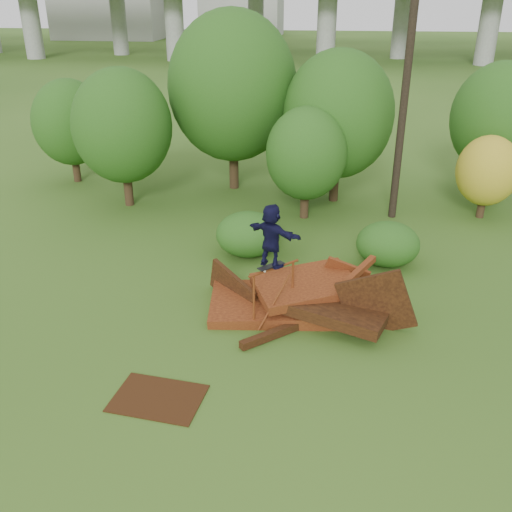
# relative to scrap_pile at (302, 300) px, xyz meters

# --- Properties ---
(ground) EXTENTS (240.00, 240.00, 0.00)m
(ground) POSITION_rel_scrap_pile_xyz_m (-0.41, -2.01, -0.39)
(ground) COLOR #2D5116
(ground) RESTS_ON ground
(scrap_pile) EXTENTS (5.63, 3.57, 2.08)m
(scrap_pile) POSITION_rel_scrap_pile_xyz_m (0.00, 0.00, 0.00)
(scrap_pile) COLOR #40160B
(scrap_pile) RESTS_ON ground
(grind_rail) EXTENTS (1.16, 1.14, 1.56)m
(grind_rail) POSITION_rel_scrap_pile_xyz_m (-0.70, -0.51, 0.65)
(grind_rail) COLOR maroon
(grind_rail) RESTS_ON ground
(skateboard) EXTENTS (0.66, 0.66, 0.08)m
(skateboard) POSITION_rel_scrap_pile_xyz_m (-0.76, -0.58, 1.23)
(skateboard) COLOR black
(skateboard) RESTS_ON grind_rail
(skater) EXTENTS (1.52, 1.14, 1.60)m
(skater) POSITION_rel_scrap_pile_xyz_m (-0.76, -0.58, 2.04)
(skater) COLOR black
(skater) RESTS_ON skateboard
(flat_plate) EXTENTS (2.00, 1.54, 0.03)m
(flat_plate) POSITION_rel_scrap_pile_xyz_m (-2.79, -3.91, -0.37)
(flat_plate) COLOR #341B0B
(flat_plate) RESTS_ON ground
(tree_0) EXTENTS (3.76, 3.76, 5.31)m
(tree_0) POSITION_rel_scrap_pile_xyz_m (-7.28, 7.57, 2.75)
(tree_0) COLOR black
(tree_0) RESTS_ON ground
(tree_1) EXTENTS (5.22, 5.22, 7.26)m
(tree_1) POSITION_rel_scrap_pile_xyz_m (-3.48, 10.26, 3.86)
(tree_1) COLOR black
(tree_1) RESTS_ON ground
(tree_2) EXTENTS (2.94, 2.94, 4.14)m
(tree_2) POSITION_rel_scrap_pile_xyz_m (-0.29, 7.07, 2.05)
(tree_2) COLOR black
(tree_2) RESTS_ON ground
(tree_3) EXTENTS (4.26, 4.26, 5.92)m
(tree_3) POSITION_rel_scrap_pile_xyz_m (0.80, 9.14, 3.07)
(tree_3) COLOR black
(tree_3) RESTS_ON ground
(tree_4) EXTENTS (2.25, 2.25, 3.11)m
(tree_4) POSITION_rel_scrap_pile_xyz_m (6.31, 7.92, 1.41)
(tree_4) COLOR black
(tree_4) RESTS_ON ground
(tree_5) EXTENTS (3.84, 3.84, 5.40)m
(tree_5) POSITION_rel_scrap_pile_xyz_m (7.18, 10.64, 2.79)
(tree_5) COLOR black
(tree_5) RESTS_ON ground
(tree_6) EXTENTS (3.20, 3.20, 4.48)m
(tree_6) POSITION_rel_scrap_pile_xyz_m (-10.61, 10.28, 2.24)
(tree_6) COLOR black
(tree_6) RESTS_ON ground
(shrub_left) EXTENTS (2.06, 1.90, 1.43)m
(shrub_left) POSITION_rel_scrap_pile_xyz_m (-1.92, 3.48, 0.32)
(shrub_left) COLOR #234E14
(shrub_left) RESTS_ON ground
(shrub_right) EXTENTS (1.95, 1.78, 1.38)m
(shrub_right) POSITION_rel_scrap_pile_xyz_m (2.47, 3.31, 0.30)
(shrub_right) COLOR #234E14
(shrub_right) RESTS_ON ground
(utility_pole) EXTENTS (1.40, 0.28, 9.31)m
(utility_pole) POSITION_rel_scrap_pile_xyz_m (3.02, 7.57, 4.34)
(utility_pole) COLOR black
(utility_pole) RESTS_ON ground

